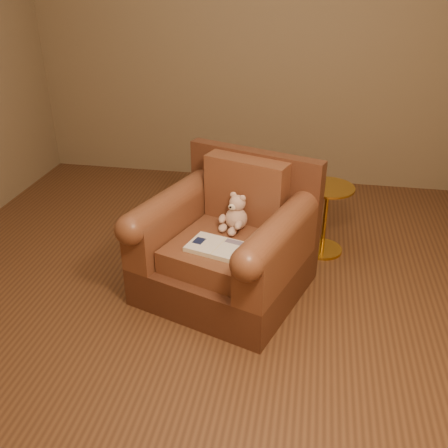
# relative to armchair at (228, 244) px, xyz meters

# --- Properties ---
(floor) EXTENTS (4.00, 4.00, 0.00)m
(floor) POSITION_rel_armchair_xyz_m (-0.16, -0.08, -0.32)
(floor) COLOR brown
(floor) RESTS_ON ground
(room) EXTENTS (4.02, 4.02, 2.71)m
(room) POSITION_rel_armchair_xyz_m (-0.16, -0.08, 1.39)
(room) COLOR #7A674B
(room) RESTS_ON ground
(armchair) EXTENTS (1.16, 1.13, 0.84)m
(armchair) POSITION_rel_armchair_xyz_m (0.00, 0.00, 0.00)
(armchair) COLOR #502A1A
(armchair) RESTS_ON floor
(teddy_bear) EXTENTS (0.18, 0.20, 0.24)m
(teddy_bear) POSITION_rel_armchair_xyz_m (0.03, 0.07, 0.17)
(teddy_bear) COLOR #C9A18D
(teddy_bear) RESTS_ON armchair
(guidebook) EXTENTS (0.41, 0.31, 0.03)m
(guidebook) POSITION_rel_armchair_xyz_m (-0.02, -0.20, 0.09)
(guidebook) COLOR beige
(guidebook) RESTS_ON armchair
(side_table) EXTENTS (0.37, 0.37, 0.52)m
(side_table) POSITION_rel_armchair_xyz_m (0.60, 0.58, -0.04)
(side_table) COLOR gold
(side_table) RESTS_ON floor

